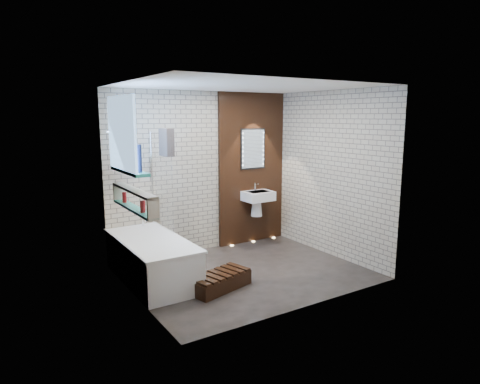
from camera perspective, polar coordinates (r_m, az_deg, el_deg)
ground at (r=6.20m, az=0.76°, el=-10.72°), size 3.20×3.20×0.00m
room_shell at (r=5.87m, az=0.79°, el=1.22°), size 3.24×3.20×2.60m
walnut_panel at (r=7.44m, az=1.56°, el=3.12°), size 1.30×0.06×2.60m
clerestory_window at (r=5.45m, az=-15.33°, el=6.54°), size 0.18×1.00×0.94m
display_niche at (r=5.36m, az=-13.95°, el=-1.02°), size 0.14×1.30×0.26m
bathtub at (r=5.97m, az=-11.70°, el=-8.84°), size 0.79×1.74×0.70m
bath_screen at (r=6.26m, az=-10.42°, el=1.43°), size 0.01×0.78×1.40m
towel at (r=5.99m, az=-9.80°, el=6.56°), size 0.11×0.29×0.38m
shower_head at (r=6.10m, az=-14.63°, el=7.85°), size 0.18×0.18×0.02m
washbasin at (r=7.36m, az=2.39°, el=-0.99°), size 0.50×0.36×0.58m
led_mirror at (r=7.37m, az=1.73°, el=5.79°), size 0.50×0.02×0.70m
walnut_step at (r=5.64m, az=-2.76°, el=-11.91°), size 0.90×0.58×0.19m
niche_bottles at (r=5.30m, az=-13.66°, el=-1.56°), size 0.06×0.75×0.14m
sill_vases at (r=5.43m, az=-14.31°, el=4.04°), size 0.20×0.47×0.33m
floor_uplights at (r=7.65m, az=1.81°, el=-6.61°), size 0.96×0.06×0.01m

